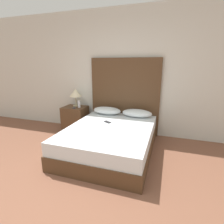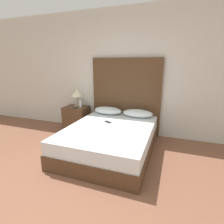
{
  "view_description": "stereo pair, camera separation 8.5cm",
  "coord_description": "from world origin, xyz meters",
  "views": [
    {
      "loc": [
        1.05,
        -1.19,
        1.56
      ],
      "look_at": [
        0.09,
        1.69,
        0.72
      ],
      "focal_mm": 28.0,
      "sensor_mm": 36.0,
      "label": 1
    },
    {
      "loc": [
        1.13,
        -1.16,
        1.56
      ],
      "look_at": [
        0.09,
        1.69,
        0.72
      ],
      "focal_mm": 28.0,
      "sensor_mm": 36.0,
      "label": 2
    }
  ],
  "objects": [
    {
      "name": "ground_plane",
      "position": [
        0.0,
        0.0,
        0.0
      ],
      "size": [
        16.0,
        16.0,
        0.0
      ],
      "primitive_type": "plane",
      "color": "brown"
    },
    {
      "name": "wall_back",
      "position": [
        0.0,
        2.65,
        1.35
      ],
      "size": [
        10.0,
        0.06,
        2.7
      ],
      "color": "silver",
      "rests_on": "ground_plane"
    },
    {
      "name": "bed",
      "position": [
        0.09,
        1.59,
        0.23
      ],
      "size": [
        1.48,
        1.91,
        0.47
      ],
      "color": "#4C331E",
      "rests_on": "ground_plane"
    },
    {
      "name": "headboard",
      "position": [
        0.09,
        2.57,
        0.84
      ],
      "size": [
        1.55,
        0.05,
        1.69
      ],
      "color": "#4C331E",
      "rests_on": "ground_plane"
    },
    {
      "name": "pillow_left",
      "position": [
        -0.25,
        2.34,
        0.55
      ],
      "size": [
        0.63,
        0.31,
        0.17
      ],
      "color": "silver",
      "rests_on": "bed"
    },
    {
      "name": "pillow_right",
      "position": [
        0.43,
        2.34,
        0.55
      ],
      "size": [
        0.63,
        0.31,
        0.17
      ],
      "color": "silver",
      "rests_on": "bed"
    },
    {
      "name": "phone_on_bed",
      "position": [
        -0.04,
        1.81,
        0.48
      ],
      "size": [
        0.16,
        0.14,
        0.01
      ],
      "color": "#232328",
      "rests_on": "bed"
    },
    {
      "name": "nightstand",
      "position": [
        -1.04,
        2.31,
        0.29
      ],
      "size": [
        0.53,
        0.44,
        0.59
      ],
      "color": "#4C331E",
      "rests_on": "ground_plane"
    },
    {
      "name": "table_lamp",
      "position": [
        -1.05,
        2.4,
        0.89
      ],
      "size": [
        0.28,
        0.28,
        0.41
      ],
      "color": "tan",
      "rests_on": "nightstand"
    },
    {
      "name": "phone_on_nightstand",
      "position": [
        -0.99,
        2.2,
        0.59
      ],
      "size": [
        0.13,
        0.17,
        0.01
      ],
      "color": "#232328",
      "rests_on": "nightstand"
    },
    {
      "name": "toiletry_bottle",
      "position": [
        -0.91,
        2.29,
        0.67
      ],
      "size": [
        0.06,
        0.06,
        0.16
      ],
      "color": "silver",
      "rests_on": "nightstand"
    }
  ]
}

